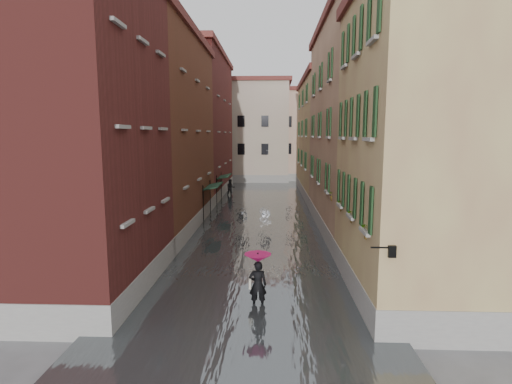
# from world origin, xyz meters

# --- Properties ---
(ground) EXTENTS (120.00, 120.00, 0.00)m
(ground) POSITION_xyz_m (0.00, 0.00, 0.00)
(ground) COLOR #5F5F61
(ground) RESTS_ON ground
(floodwater) EXTENTS (10.00, 60.00, 0.20)m
(floodwater) POSITION_xyz_m (0.00, 13.00, 0.10)
(floodwater) COLOR #505559
(floodwater) RESTS_ON ground
(building_left_near) EXTENTS (6.00, 8.00, 13.00)m
(building_left_near) POSITION_xyz_m (-7.00, -2.00, 6.50)
(building_left_near) COLOR maroon
(building_left_near) RESTS_ON ground
(building_left_mid) EXTENTS (6.00, 14.00, 12.50)m
(building_left_mid) POSITION_xyz_m (-7.00, 9.00, 6.25)
(building_left_mid) COLOR brown
(building_left_mid) RESTS_ON ground
(building_left_far) EXTENTS (6.00, 16.00, 14.00)m
(building_left_far) POSITION_xyz_m (-7.00, 24.00, 7.00)
(building_left_far) COLOR maroon
(building_left_far) RESTS_ON ground
(building_right_near) EXTENTS (6.00, 8.00, 11.50)m
(building_right_near) POSITION_xyz_m (7.00, -2.00, 5.75)
(building_right_near) COLOR #9C7250
(building_right_near) RESTS_ON ground
(building_right_mid) EXTENTS (6.00, 14.00, 13.00)m
(building_right_mid) POSITION_xyz_m (7.00, 9.00, 6.50)
(building_right_mid) COLOR tan
(building_right_mid) RESTS_ON ground
(building_right_far) EXTENTS (6.00, 16.00, 11.50)m
(building_right_far) POSITION_xyz_m (7.00, 24.00, 5.75)
(building_right_far) COLOR #9C7250
(building_right_far) RESTS_ON ground
(building_end_cream) EXTENTS (12.00, 9.00, 13.00)m
(building_end_cream) POSITION_xyz_m (-3.00, 38.00, 6.50)
(building_end_cream) COLOR #B1A78C
(building_end_cream) RESTS_ON ground
(building_end_pink) EXTENTS (10.00, 9.00, 12.00)m
(building_end_pink) POSITION_xyz_m (6.00, 40.00, 6.00)
(building_end_pink) COLOR #C9A38D
(building_end_pink) RESTS_ON ground
(awning_near) EXTENTS (1.09, 3.29, 2.80)m
(awning_near) POSITION_xyz_m (-3.48, 11.96, 2.47)
(awning_near) COLOR black
(awning_near) RESTS_ON ground
(awning_far) EXTENTS (1.09, 3.34, 2.80)m
(awning_far) POSITION_xyz_m (-3.48, 18.86, 2.47)
(awning_far) COLOR black
(awning_far) RESTS_ON ground
(wall_lantern) EXTENTS (0.71, 0.22, 0.35)m
(wall_lantern) POSITION_xyz_m (4.33, -6.00, 3.01)
(wall_lantern) COLOR black
(wall_lantern) RESTS_ON ground
(window_planters) EXTENTS (0.59, 8.45, 0.84)m
(window_planters) POSITION_xyz_m (4.12, -0.62, 3.51)
(window_planters) COLOR brown
(window_planters) RESTS_ON ground
(pedestrian_main) EXTENTS (1.00, 1.00, 2.06)m
(pedestrian_main) POSITION_xyz_m (0.39, -3.38, 1.26)
(pedestrian_main) COLOR black
(pedestrian_main) RESTS_ON ground
(pedestrian_far) EXTENTS (1.07, 0.95, 1.84)m
(pedestrian_far) POSITION_xyz_m (-3.30, 22.91, 0.92)
(pedestrian_far) COLOR black
(pedestrian_far) RESTS_ON ground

